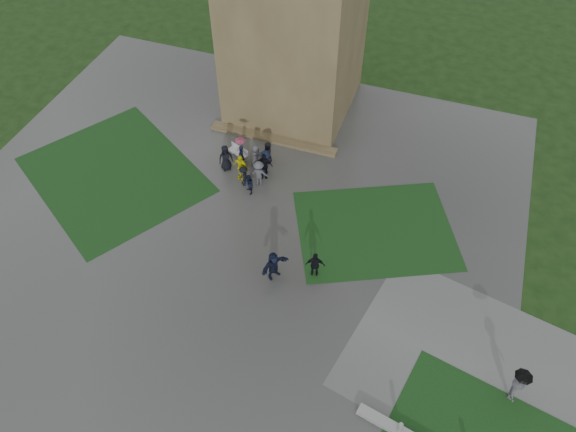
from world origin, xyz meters
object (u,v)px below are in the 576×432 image
(bench, at_px, (238,152))
(pedestrian_path, at_px, (517,386))
(pedestrian_mid, at_px, (274,265))
(pedestrian_near, at_px, (315,265))

(bench, bearing_deg, pedestrian_path, -10.29)
(pedestrian_mid, xyz_separation_m, pedestrian_path, (12.84, -2.88, 0.24))
(bench, xyz_separation_m, pedestrian_path, (18.40, -11.18, 0.75))
(pedestrian_near, height_order, pedestrian_path, pedestrian_path)
(pedestrian_mid, distance_m, pedestrian_near, 2.25)
(bench, relative_size, pedestrian_near, 0.86)
(bench, distance_m, pedestrian_mid, 10.00)
(bench, height_order, pedestrian_mid, pedestrian_mid)
(bench, distance_m, pedestrian_near, 10.72)
(pedestrian_mid, bearing_deg, bench, 65.91)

